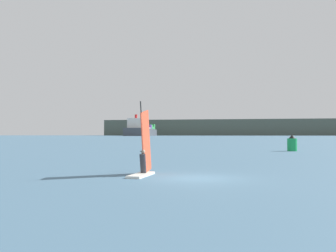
# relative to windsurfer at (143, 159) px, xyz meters

# --- Properties ---
(ground_plane) EXTENTS (4000.00, 4000.00, 0.00)m
(ground_plane) POSITION_rel_windsurfer_xyz_m (3.06, -0.24, -0.88)
(ground_plane) COLOR #476B84
(windsurfer) EXTENTS (1.11, 3.17, 3.94)m
(windsurfer) POSITION_rel_windsurfer_xyz_m (0.00, 0.00, 0.00)
(windsurfer) COLOR white
(windsurfer) RESTS_ON ground_plane
(cargo_ship) EXTENTS (100.46, 211.69, 33.58)m
(cargo_ship) POSITION_rel_windsurfer_xyz_m (-293.60, 588.79, 7.94)
(cargo_ship) COLOR #3F444C
(cargo_ship) RESTS_ON ground_plane
(distant_headland) EXTENTS (684.52, 542.61, 34.47)m
(distant_headland) POSITION_rel_windsurfer_xyz_m (-196.41, 980.13, 16.36)
(distant_headland) COLOR #4C564C
(distant_headland) RESTS_ON ground_plane
(channel_buoy) EXTENTS (1.24, 1.24, 2.17)m
(channel_buoy) POSITION_rel_windsurfer_xyz_m (4.88, 34.13, 0.09)
(channel_buoy) COLOR #19994C
(channel_buoy) RESTS_ON ground_plane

